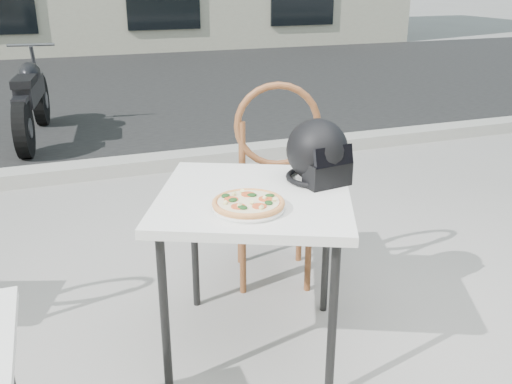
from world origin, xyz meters
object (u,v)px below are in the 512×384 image
object	(u,v)px
plate	(248,208)
cafe_table_main	(254,209)
helmet	(318,154)
cafe_chair_main	(275,175)
pizza	(248,203)
motorcycle	(32,101)

from	to	relation	value
plate	cafe_table_main	bearing A→B (deg)	62.36
helmet	cafe_chair_main	world-z (taller)	cafe_chair_main
helmet	cafe_chair_main	xyz separation A→B (m)	(-0.02, 0.45, -0.25)
cafe_table_main	helmet	xyz separation A→B (m)	(0.32, 0.06, 0.19)
pizza	helmet	bearing A→B (deg)	28.04
plate	pizza	size ratio (longest dim) A/B	1.07
cafe_table_main	cafe_chair_main	size ratio (longest dim) A/B	0.93
pizza	motorcycle	distance (m)	4.41
cafe_table_main	cafe_chair_main	world-z (taller)	cafe_chair_main
cafe_table_main	motorcycle	world-z (taller)	motorcycle
cafe_chair_main	pizza	bearing A→B (deg)	76.68
pizza	cafe_chair_main	world-z (taller)	cafe_chair_main
pizza	cafe_chair_main	size ratio (longest dim) A/B	0.30
cafe_chair_main	motorcycle	world-z (taller)	cafe_chair_main
pizza	cafe_chair_main	bearing A→B (deg)	60.01
cafe_table_main	plate	xyz separation A→B (m)	(-0.08, -0.16, 0.08)
helmet	motorcycle	xyz separation A→B (m)	(-1.23, 4.10, -0.47)
helmet	motorcycle	world-z (taller)	helmet
motorcycle	plate	bearing A→B (deg)	-71.50
plate	motorcycle	bearing A→B (deg)	100.90
motorcycle	helmet	bearing A→B (deg)	-65.66
cafe_table_main	motorcycle	distance (m)	4.27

